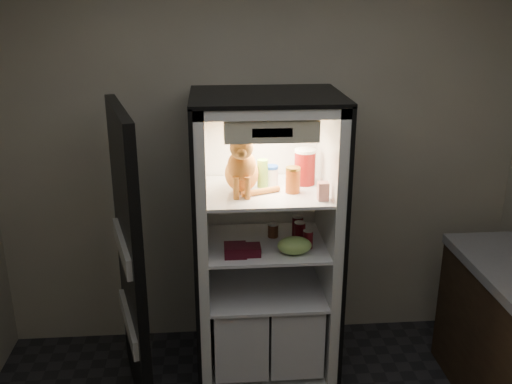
% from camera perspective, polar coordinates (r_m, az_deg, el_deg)
% --- Properties ---
extents(room_shell, '(3.60, 3.60, 3.60)m').
position_cam_1_polar(room_shell, '(2.15, 4.56, -3.02)').
color(room_shell, white).
rests_on(room_shell, floor).
extents(refrigerator, '(0.90, 0.72, 1.88)m').
position_cam_1_polar(refrigerator, '(3.74, 0.92, -6.72)').
color(refrigerator, white).
rests_on(refrigerator, floor).
extents(fridge_door, '(0.28, 0.86, 1.85)m').
position_cam_1_polar(fridge_door, '(3.48, -12.48, -7.04)').
color(fridge_door, black).
rests_on(fridge_door, floor).
extents(tabby_cat, '(0.34, 0.39, 0.41)m').
position_cam_1_polar(tabby_cat, '(3.40, -1.42, 2.40)').
color(tabby_cat, '#C55319').
rests_on(tabby_cat, refrigerator).
extents(parmesan_shaker, '(0.07, 0.07, 0.18)m').
position_cam_1_polar(parmesan_shaker, '(3.52, 0.67, 1.87)').
color(parmesan_shaker, '#268C32').
rests_on(parmesan_shaker, refrigerator).
extents(mayo_tub, '(0.09, 0.09, 0.12)m').
position_cam_1_polar(mayo_tub, '(3.57, 1.52, 1.69)').
color(mayo_tub, white).
rests_on(mayo_tub, refrigerator).
extents(salsa_jar, '(0.09, 0.09, 0.16)m').
position_cam_1_polar(salsa_jar, '(3.43, 3.70, 1.22)').
color(salsa_jar, maroon).
rests_on(salsa_jar, refrigerator).
extents(pepper_jar, '(0.13, 0.13, 0.23)m').
position_cam_1_polar(pepper_jar, '(3.58, 4.90, 2.53)').
color(pepper_jar, maroon).
rests_on(pepper_jar, refrigerator).
extents(cream_carton, '(0.06, 0.06, 0.11)m').
position_cam_1_polar(cream_carton, '(3.33, 6.72, 0.09)').
color(cream_carton, silver).
rests_on(cream_carton, refrigerator).
extents(soda_can_a, '(0.07, 0.07, 0.13)m').
position_cam_1_polar(soda_can_a, '(3.70, 4.18, -3.40)').
color(soda_can_a, black).
rests_on(soda_can_a, refrigerator).
extents(soda_can_b, '(0.07, 0.07, 0.13)m').
position_cam_1_polar(soda_can_b, '(3.62, 4.39, -3.99)').
color(soda_can_b, black).
rests_on(soda_can_b, refrigerator).
extents(soda_can_c, '(0.06, 0.06, 0.11)m').
position_cam_1_polar(soda_can_c, '(3.54, 5.22, -4.71)').
color(soda_can_c, black).
rests_on(soda_can_c, refrigerator).
extents(condiment_jar, '(0.07, 0.07, 0.09)m').
position_cam_1_polar(condiment_jar, '(3.68, 1.72, -3.81)').
color(condiment_jar, '#532B17').
rests_on(condiment_jar, refrigerator).
extents(grape_bag, '(0.21, 0.15, 0.10)m').
position_cam_1_polar(grape_bag, '(3.46, 3.87, -5.36)').
color(grape_bag, '#90C45B').
rests_on(grape_bag, refrigerator).
extents(berry_box_left, '(0.13, 0.13, 0.07)m').
position_cam_1_polar(berry_box_left, '(3.43, -2.09, -5.85)').
color(berry_box_left, '#4E0D16').
rests_on(berry_box_left, refrigerator).
extents(berry_box_right, '(0.11, 0.11, 0.06)m').
position_cam_1_polar(berry_box_right, '(3.45, -0.49, -5.83)').
color(berry_box_right, '#4E0D16').
rests_on(berry_box_right, refrigerator).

